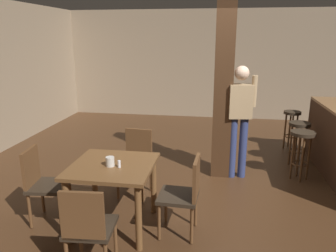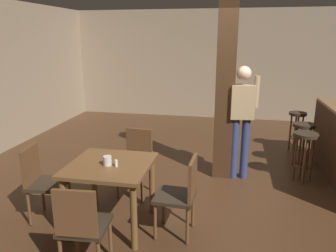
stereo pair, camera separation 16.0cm
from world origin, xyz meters
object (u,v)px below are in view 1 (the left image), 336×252
at_px(bar_stool_near, 302,144).
at_px(bar_stool_far, 292,121).
at_px(bar_stool_mid, 299,133).
at_px(chair_west, 42,181).
at_px(standing_person, 240,114).
at_px(dining_table, 113,176).
at_px(chair_north, 136,159).
at_px(napkin_cup, 110,162).
at_px(chair_east, 185,192).
at_px(chair_south, 88,226).
at_px(salt_shaker, 119,164).

distance_m(bar_stool_near, bar_stool_far, 1.46).
height_order(bar_stool_near, bar_stool_mid, bar_stool_near).
xyz_separation_m(chair_west, standing_person, (2.29, 1.66, 0.50)).
bearing_deg(chair_west, bar_stool_near, 27.86).
bearing_deg(bar_stool_far, dining_table, -128.62).
relative_size(chair_north, bar_stool_far, 1.19).
bearing_deg(napkin_cup, bar_stool_mid, 43.45).
relative_size(dining_table, standing_person, 0.52).
distance_m(chair_east, bar_stool_far, 3.60).
distance_m(dining_table, standing_person, 2.21).
distance_m(chair_south, salt_shaker, 0.81).
bearing_deg(bar_stool_near, chair_south, -133.07).
xyz_separation_m(dining_table, chair_north, (0.04, 0.86, -0.12)).
height_order(dining_table, chair_east, chair_east).
distance_m(bar_stool_near, bar_stool_mid, 0.61).
bearing_deg(chair_north, standing_person, 29.26).
relative_size(dining_table, salt_shaker, 11.66).
bearing_deg(chair_west, chair_south, -42.02).
distance_m(chair_east, chair_north, 1.17).
xyz_separation_m(chair_west, salt_shaker, (0.95, -0.05, 0.30)).
distance_m(chair_south, bar_stool_near, 3.44).
distance_m(salt_shaker, bar_stool_near, 2.89).
bearing_deg(dining_table, salt_shaker, -34.96).
xyz_separation_m(standing_person, bar_stool_mid, (1.03, 0.66, -0.44)).
bearing_deg(bar_stool_near, standing_person, -176.80).
distance_m(dining_table, bar_stool_far, 4.03).
bearing_deg(chair_west, bar_stool_mid, 34.86).
height_order(napkin_cup, bar_stool_far, napkin_cup).
bearing_deg(dining_table, napkin_cup, -100.49).
height_order(napkin_cup, bar_stool_mid, napkin_cup).
distance_m(chair_west, bar_stool_far, 4.62).
bearing_deg(bar_stool_mid, standing_person, -147.50).
bearing_deg(bar_stool_near, salt_shaker, -142.32).
bearing_deg(napkin_cup, chair_west, 177.84).
height_order(chair_north, bar_stool_far, chair_north).
height_order(salt_shaker, bar_stool_far, salt_shaker).
xyz_separation_m(chair_east, bar_stool_near, (1.57, 1.72, 0.07)).
height_order(chair_south, bar_stool_mid, chair_south).
height_order(chair_south, bar_stool_far, chair_south).
distance_m(salt_shaker, bar_stool_far, 4.03).
relative_size(salt_shaker, bar_stool_near, 0.10).
bearing_deg(dining_table, chair_west, -178.88).
relative_size(chair_north, salt_shaker, 11.53).
bearing_deg(chair_south, bar_stool_far, 57.96).
bearing_deg(bar_stool_mid, bar_stool_near, -98.04).
bearing_deg(chair_north, chair_east, -48.82).
distance_m(salt_shaker, bar_stool_mid, 3.36).
xyz_separation_m(dining_table, bar_stool_far, (2.52, 3.15, -0.08)).
bearing_deg(bar_stool_far, chair_west, -136.79).
xyz_separation_m(chair_east, bar_stool_mid, (1.66, 2.32, 0.05)).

